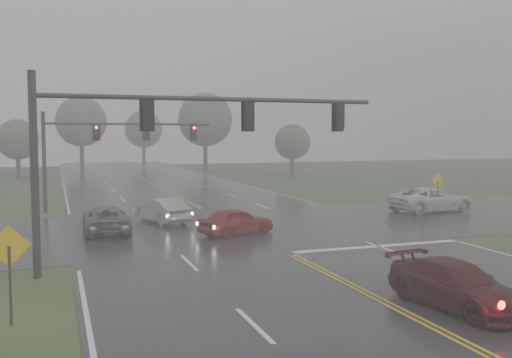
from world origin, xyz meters
name	(u,v)px	position (x,y,z in m)	size (l,w,h in m)	color
main_road	(247,233)	(0.00, 20.00, 0.00)	(18.00, 160.00, 0.02)	black
cross_street	(236,227)	(0.00, 22.00, 0.00)	(120.00, 14.00, 0.02)	black
stop_bar	(378,247)	(4.50, 14.40, 0.00)	(8.50, 0.50, 0.01)	silver
sedan_maroon	(456,308)	(1.73, 5.50, 0.00)	(1.91, 4.69, 1.36)	#380B0A
sedan_red	(236,235)	(-0.75, 19.56, 0.00)	(1.64, 4.06, 1.38)	maroon
sedan_silver	(162,223)	(-3.68, 24.81, 0.00)	(1.53, 4.38, 1.44)	#9FA1A6
car_grey	(106,233)	(-7.05, 22.48, 0.00)	(2.31, 5.02, 1.39)	#4C4E52
pickup_white	(431,212)	(14.20, 23.58, 0.00)	(2.70, 5.86, 1.63)	silver
signal_gantry_near	(152,133)	(-5.99, 13.51, 5.24)	(13.65, 0.33, 7.45)	black
signal_gantry_far	(98,142)	(-6.74, 31.70, 4.69)	(11.34, 0.34, 6.69)	black
sign_diamond_west	(9,258)	(-10.72, 8.27, 1.86)	(1.14, 0.21, 2.76)	black
sign_diamond_east	(438,186)	(14.58, 23.46, 1.77)	(1.09, 0.12, 2.63)	black
tree_nw_a	(17,140)	(-13.64, 63.56, 4.57)	(4.74, 4.74, 6.96)	#30251F
tree_ne_a	(205,120)	(10.17, 68.80, 7.22)	(7.47, 7.47, 10.97)	#30251F
tree_n_mid	(81,122)	(-5.90, 78.22, 7.01)	(7.25, 7.25, 10.65)	#30251F
tree_e_near	(292,142)	(18.14, 56.68, 4.24)	(4.40, 4.40, 6.46)	#30251F
tree_n_far	(143,129)	(4.63, 89.28, 6.07)	(6.29, 6.29, 9.24)	#30251F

